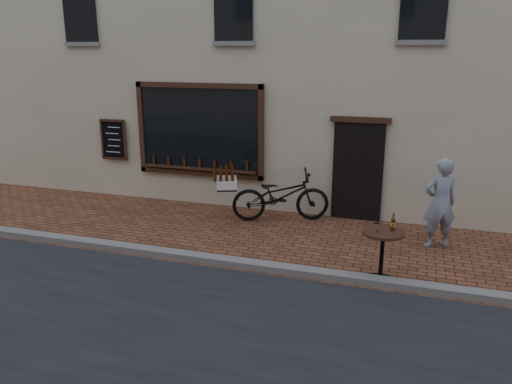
% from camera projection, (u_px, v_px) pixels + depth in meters
% --- Properties ---
extents(ground, '(90.00, 90.00, 0.00)m').
position_uv_depth(ground, '(221.00, 269.00, 8.76)').
color(ground, '#59301C').
rests_on(ground, ground).
extents(kerb, '(90.00, 0.25, 0.12)m').
position_uv_depth(kerb, '(225.00, 261.00, 8.93)').
color(kerb, slate).
rests_on(kerb, ground).
extents(shop_building, '(28.00, 6.20, 10.00)m').
position_uv_depth(shop_building, '(308.00, 0.00, 13.35)').
color(shop_building, beige).
rests_on(shop_building, ground).
extents(cargo_bicycle, '(2.58, 1.56, 1.22)m').
position_uv_depth(cargo_bicycle, '(279.00, 195.00, 11.14)').
color(cargo_bicycle, black).
rests_on(cargo_bicycle, ground).
extents(bistro_table, '(0.69, 0.69, 1.18)m').
position_uv_depth(bistro_table, '(383.00, 246.00, 8.11)').
color(bistro_table, black).
rests_on(bistro_table, ground).
extents(pedestrian, '(0.76, 0.63, 1.77)m').
position_uv_depth(pedestrian, '(440.00, 203.00, 9.51)').
color(pedestrian, gray).
rests_on(pedestrian, ground).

